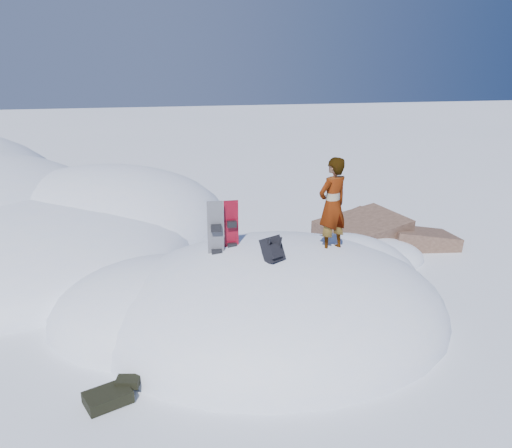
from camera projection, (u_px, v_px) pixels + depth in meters
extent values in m
plane|color=white|center=(275.00, 316.00, 10.04)|extent=(120.00, 120.00, 0.00)
ellipsoid|color=white|center=(275.00, 316.00, 10.04)|extent=(7.00, 6.00, 3.00)
ellipsoid|color=white|center=(162.00, 316.00, 10.05)|extent=(4.40, 4.00, 2.20)
ellipsoid|color=white|center=(341.00, 290.00, 11.23)|extent=(3.60, 3.20, 2.50)
ellipsoid|color=white|center=(2.00, 257.00, 13.16)|extent=(10.00, 9.00, 2.80)
ellipsoid|color=white|center=(103.00, 223.00, 16.09)|extent=(8.00, 8.00, 3.60)
ellipsoid|color=white|center=(16.00, 270.00, 12.36)|extent=(6.00, 5.00, 1.80)
cube|color=brown|center=(362.00, 242.00, 14.05)|extent=(2.82, 2.41, 1.62)
cube|color=brown|center=(419.00, 248.00, 14.13)|extent=(2.16, 1.80, 1.33)
cube|color=brown|center=(361.00, 231.00, 15.33)|extent=(2.08, 2.01, 1.10)
ellipsoid|color=white|center=(365.00, 259.00, 13.05)|extent=(3.20, 2.40, 1.00)
cube|color=red|center=(231.00, 238.00, 9.74)|extent=(0.28, 0.05, 1.51)
cube|color=black|center=(232.00, 224.00, 9.59)|extent=(0.19, 0.11, 0.12)
cube|color=black|center=(232.00, 246.00, 9.73)|extent=(0.19, 0.11, 0.12)
cube|color=black|center=(216.00, 244.00, 9.48)|extent=(0.32, 0.18, 1.64)
cube|color=black|center=(216.00, 228.00, 9.32)|extent=(0.21, 0.14, 0.14)
cube|color=black|center=(217.00, 253.00, 9.47)|extent=(0.21, 0.14, 0.14)
cube|color=black|center=(272.00, 249.00, 8.97)|extent=(0.46, 0.49, 0.51)
cube|color=black|center=(275.00, 251.00, 8.83)|extent=(0.29, 0.27, 0.27)
cylinder|color=black|center=(269.00, 246.00, 8.79)|extent=(0.04, 0.18, 0.34)
cylinder|color=black|center=(280.00, 245.00, 8.84)|extent=(0.04, 0.18, 0.34)
cube|color=black|center=(108.00, 397.00, 7.39)|extent=(0.77, 0.65, 0.18)
cube|color=black|center=(128.00, 382.00, 7.62)|extent=(0.41, 0.33, 0.12)
imported|color=slate|center=(332.00, 205.00, 9.53)|extent=(0.79, 0.66, 1.85)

